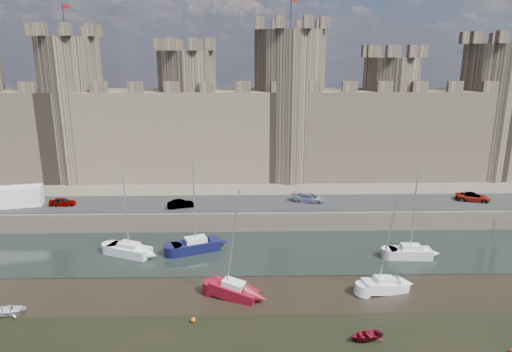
# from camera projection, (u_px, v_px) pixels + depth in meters

# --- Properties ---
(water_channel) EXTENTS (160.00, 12.00, 0.08)m
(water_channel) POSITION_uv_depth(u_px,v_px,m) (289.00, 251.00, 52.65)
(water_channel) COLOR black
(water_channel) RESTS_ON ground
(quay) EXTENTS (160.00, 60.00, 2.50)m
(quay) POSITION_uv_depth(u_px,v_px,m) (272.00, 166.00, 87.05)
(quay) COLOR #4C443A
(quay) RESTS_ON ground
(road) EXTENTS (160.00, 7.00, 0.10)m
(road) POSITION_uv_depth(u_px,v_px,m) (282.00, 203.00, 61.63)
(road) COLOR black
(road) RESTS_ON quay
(castle) EXTENTS (108.50, 11.00, 29.00)m
(castle) POSITION_uv_depth(u_px,v_px,m) (272.00, 121.00, 72.72)
(castle) COLOR #42382B
(castle) RESTS_ON quay
(car_0) EXTENTS (3.37, 1.41, 1.14)m
(car_0) POSITION_uv_depth(u_px,v_px,m) (62.00, 202.00, 60.41)
(car_0) COLOR gray
(car_0) RESTS_ON quay
(car_1) EXTENTS (3.63, 2.18, 1.13)m
(car_1) POSITION_uv_depth(u_px,v_px,m) (181.00, 204.00, 59.63)
(car_1) COLOR gray
(car_1) RESTS_ON quay
(car_2) EXTENTS (4.71, 2.91, 1.28)m
(car_2) POSITION_uv_depth(u_px,v_px,m) (309.00, 198.00, 61.84)
(car_2) COLOR gray
(car_2) RESTS_ON quay
(car_3) EXTENTS (4.80, 3.20, 1.22)m
(car_3) POSITION_uv_depth(u_px,v_px,m) (473.00, 197.00, 62.35)
(car_3) COLOR gray
(car_3) RESTS_ON quay
(van) EXTENTS (6.48, 3.70, 2.66)m
(van) POSITION_uv_depth(u_px,v_px,m) (17.00, 197.00, 60.08)
(van) COLOR white
(van) RESTS_ON quay
(sailboat_0) EXTENTS (5.43, 3.77, 9.47)m
(sailboat_0) POSITION_uv_depth(u_px,v_px,m) (129.00, 250.00, 51.42)
(sailboat_0) COLOR silver
(sailboat_0) RESTS_ON ground
(sailboat_1) EXTENTS (5.75, 3.89, 10.73)m
(sailboat_1) POSITION_uv_depth(u_px,v_px,m) (196.00, 245.00, 52.43)
(sailboat_1) COLOR black
(sailboat_1) RESTS_ON ground
(sailboat_2) EXTENTS (4.68, 2.04, 9.90)m
(sailboat_2) POSITION_uv_depth(u_px,v_px,m) (410.00, 252.00, 50.75)
(sailboat_2) COLOR silver
(sailboat_2) RESTS_ON ground
(sailboat_4) EXTENTS (4.87, 3.40, 10.62)m
(sailboat_4) POSITION_uv_depth(u_px,v_px,m) (234.00, 290.00, 42.65)
(sailboat_4) COLOR maroon
(sailboat_4) RESTS_ON ground
(sailboat_5) EXTENTS (4.67, 2.64, 9.50)m
(sailboat_5) POSITION_uv_depth(u_px,v_px,m) (384.00, 285.00, 43.74)
(sailboat_5) COLOR silver
(sailboat_5) RESTS_ON ground
(dinghy_4) EXTENTS (3.34, 2.86, 0.58)m
(dinghy_4) POSITION_uv_depth(u_px,v_px,m) (366.00, 336.00, 36.51)
(dinghy_4) COLOR maroon
(dinghy_4) RESTS_ON ground
(dinghy_6) EXTENTS (3.47, 2.79, 0.64)m
(dinghy_6) POSITION_uv_depth(u_px,v_px,m) (6.00, 311.00, 39.97)
(dinghy_6) COLOR silver
(dinghy_6) RESTS_ON ground
(buoy_1) EXTENTS (0.45, 0.45, 0.45)m
(buoy_1) POSITION_uv_depth(u_px,v_px,m) (193.00, 320.00, 38.86)
(buoy_1) COLOR #C95608
(buoy_1) RESTS_ON ground
(buoy_5) EXTENTS (0.40, 0.40, 0.40)m
(buoy_5) POSITION_uv_depth(u_px,v_px,m) (512.00, 351.00, 34.84)
(buoy_5) COLOR red
(buoy_5) RESTS_ON ground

